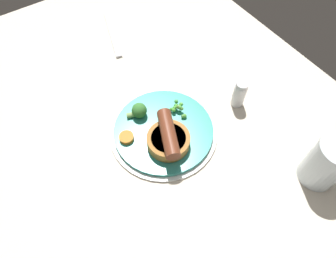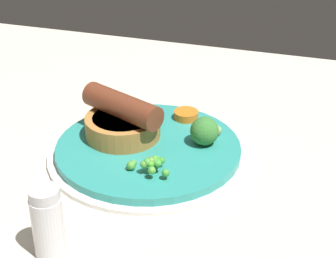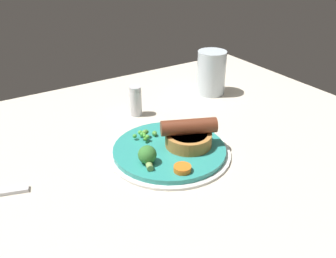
{
  "view_description": "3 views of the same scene",
  "coord_description": "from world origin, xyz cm",
  "px_view_note": "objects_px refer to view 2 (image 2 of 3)",
  "views": [
    {
      "loc": [
        32.98,
        -21.03,
        57.83
      ],
      "look_at": [
        5.44,
        -2.61,
        6.01
      ],
      "focal_mm": 32.0,
      "sensor_mm": 36.0,
      "label": 1
    },
    {
      "loc": [
        -15.06,
        49.13,
        36.7
      ],
      "look_at": [
        2.21,
        -4.41,
        5.98
      ],
      "focal_mm": 60.0,
      "sensor_mm": 36.0,
      "label": 2
    },
    {
      "loc": [
        -28.21,
        -53.48,
        40.58
      ],
      "look_at": [
        4.92,
        -1.03,
        7.27
      ],
      "focal_mm": 40.0,
      "sensor_mm": 36.0,
      "label": 3
    }
  ],
  "objects_px": {
    "dinner_plate": "(148,151)",
    "pea_pile": "(150,164)",
    "sausage_pudding": "(122,120)",
    "carrot_slice_0": "(186,115)",
    "broccoli_floret_near": "(205,131)",
    "salt_shaker": "(48,222)"
  },
  "relations": [
    {
      "from": "dinner_plate",
      "to": "pea_pile",
      "type": "relative_size",
      "value": 4.75
    },
    {
      "from": "sausage_pudding",
      "to": "carrot_slice_0",
      "type": "bearing_deg",
      "value": 71.61
    },
    {
      "from": "pea_pile",
      "to": "carrot_slice_0",
      "type": "height_order",
      "value": "pea_pile"
    },
    {
      "from": "sausage_pudding",
      "to": "carrot_slice_0",
      "type": "height_order",
      "value": "sausage_pudding"
    },
    {
      "from": "sausage_pudding",
      "to": "broccoli_floret_near",
      "type": "relative_size",
      "value": 2.37
    },
    {
      "from": "carrot_slice_0",
      "to": "salt_shaker",
      "type": "distance_m",
      "value": 0.27
    },
    {
      "from": "dinner_plate",
      "to": "sausage_pudding",
      "type": "height_order",
      "value": "sausage_pudding"
    },
    {
      "from": "carrot_slice_0",
      "to": "salt_shaker",
      "type": "height_order",
      "value": "salt_shaker"
    },
    {
      "from": "dinner_plate",
      "to": "carrot_slice_0",
      "type": "height_order",
      "value": "carrot_slice_0"
    },
    {
      "from": "dinner_plate",
      "to": "salt_shaker",
      "type": "relative_size",
      "value": 3.37
    },
    {
      "from": "pea_pile",
      "to": "sausage_pudding",
      "type": "bearing_deg",
      "value": -48.84
    },
    {
      "from": "dinner_plate",
      "to": "broccoli_floret_near",
      "type": "distance_m",
      "value": 0.07
    },
    {
      "from": "sausage_pudding",
      "to": "broccoli_floret_near",
      "type": "xyz_separation_m",
      "value": [
        -0.1,
        -0.01,
        -0.01
      ]
    },
    {
      "from": "dinner_plate",
      "to": "sausage_pudding",
      "type": "bearing_deg",
      "value": -17.58
    },
    {
      "from": "sausage_pudding",
      "to": "carrot_slice_0",
      "type": "relative_size",
      "value": 3.54
    },
    {
      "from": "pea_pile",
      "to": "salt_shaker",
      "type": "height_order",
      "value": "salt_shaker"
    },
    {
      "from": "sausage_pudding",
      "to": "broccoli_floret_near",
      "type": "bearing_deg",
      "value": 30.72
    },
    {
      "from": "dinner_plate",
      "to": "broccoli_floret_near",
      "type": "relative_size",
      "value": 5.1
    },
    {
      "from": "dinner_plate",
      "to": "pea_pile",
      "type": "bearing_deg",
      "value": 111.58
    },
    {
      "from": "salt_shaker",
      "to": "pea_pile",
      "type": "bearing_deg",
      "value": -109.99
    },
    {
      "from": "pea_pile",
      "to": "carrot_slice_0",
      "type": "bearing_deg",
      "value": -90.76
    },
    {
      "from": "pea_pile",
      "to": "salt_shaker",
      "type": "relative_size",
      "value": 0.71
    }
  ]
}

